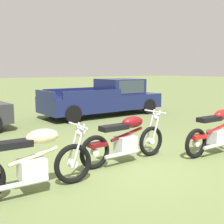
{
  "coord_description": "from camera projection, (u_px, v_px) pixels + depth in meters",
  "views": [
    {
      "loc": [
        -3.61,
        -4.39,
        1.91
      ],
      "look_at": [
        0.59,
        1.66,
        0.83
      ],
      "focal_mm": 47.51,
      "sensor_mm": 36.0,
      "label": 1
    }
  ],
  "objects": [
    {
      "name": "ground_plane",
      "position": [
        135.0,
        166.0,
        5.88
      ],
      "size": [
        120.0,
        120.0,
        0.0
      ],
      "primitive_type": "plane",
      "color": "olive"
    },
    {
      "name": "motorcycle_cream",
      "position": [
        32.0,
        162.0,
        4.53
      ],
      "size": [
        2.11,
        0.64,
        1.02
      ],
      "rotation": [
        0.0,
        0.0,
        -0.02
      ],
      "color": "black",
      "rests_on": "ground"
    },
    {
      "name": "motorcycle_maroon",
      "position": [
        126.0,
        139.0,
        6.08
      ],
      "size": [
        2.14,
        0.64,
        1.02
      ],
      "rotation": [
        0.0,
        0.0,
        0.03
      ],
      "color": "black",
      "rests_on": "ground"
    },
    {
      "name": "motorcycle_red",
      "position": [
        217.0,
        132.0,
        6.72
      ],
      "size": [
        2.02,
        0.64,
        1.02
      ],
      "rotation": [
        0.0,
        0.0,
        -0.01
      ],
      "color": "black",
      "rests_on": "ground"
    },
    {
      "name": "pickup_truck_navy",
      "position": [
        108.0,
        97.0,
        12.31
      ],
      "size": [
        5.13,
        1.95,
        1.49
      ],
      "rotation": [
        0.0,
        0.0,
        0.03
      ],
      "color": "#161E4C",
      "rests_on": "ground"
    }
  ]
}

